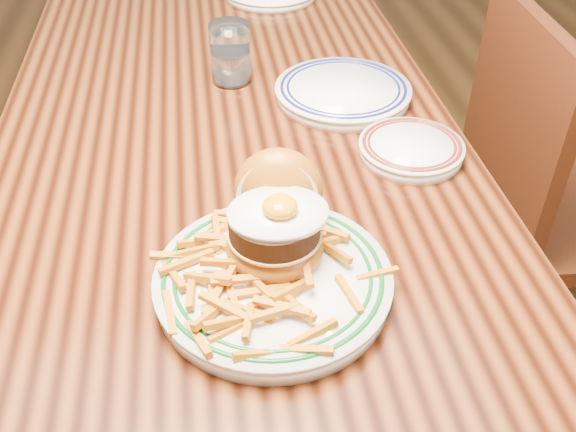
{
  "coord_description": "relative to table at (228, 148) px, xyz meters",
  "views": [
    {
      "loc": [
        -0.04,
        -1.1,
        1.37
      ],
      "look_at": [
        0.06,
        -0.45,
        0.84
      ],
      "focal_mm": 40.0,
      "sensor_mm": 36.0,
      "label": 1
    }
  ],
  "objects": [
    {
      "name": "floor",
      "position": [
        0.0,
        0.0,
        -0.66
      ],
      "size": [
        6.0,
        6.0,
        0.0
      ],
      "primitive_type": "plane",
      "color": "black",
      "rests_on": "ground"
    },
    {
      "name": "table",
      "position": [
        0.0,
        0.0,
        0.0
      ],
      "size": [
        0.85,
        1.6,
        0.75
      ],
      "color": "black",
      "rests_on": "floor"
    },
    {
      "name": "chair_right",
      "position": [
        0.71,
        -0.04,
        -0.17
      ],
      "size": [
        0.45,
        0.45,
        0.92
      ],
      "rotation": [
        0.0,
        0.0,
        3.09
      ],
      "color": "#3A180C",
      "rests_on": "floor"
    },
    {
      "name": "main_plate",
      "position": [
        0.03,
        -0.48,
        0.13
      ],
      "size": [
        0.32,
        0.33,
        0.15
      ],
      "rotation": [
        0.0,
        0.0,
        -0.2
      ],
      "color": "white",
      "rests_on": "table"
    },
    {
      "name": "side_plate",
      "position": [
        0.31,
        -0.21,
        0.1
      ],
      "size": [
        0.18,
        0.19,
        0.03
      ],
      "rotation": [
        0.0,
        0.0,
        -0.21
      ],
      "color": "white",
      "rests_on": "table"
    },
    {
      "name": "rear_plate",
      "position": [
        0.23,
        0.01,
        0.1
      ],
      "size": [
        0.27,
        0.27,
        0.03
      ],
      "rotation": [
        0.0,
        0.0,
        0.06
      ],
      "color": "white",
      "rests_on": "table"
    },
    {
      "name": "water_glass",
      "position": [
        0.02,
        0.12,
        0.14
      ],
      "size": [
        0.08,
        0.08,
        0.12
      ],
      "color": "white",
      "rests_on": "table"
    }
  ]
}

